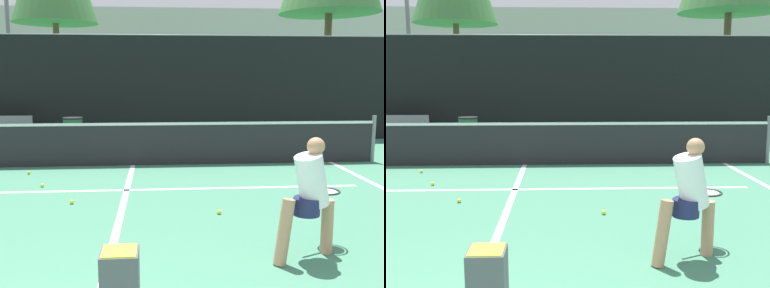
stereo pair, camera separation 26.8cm
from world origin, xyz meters
TOP-DOWN VIEW (x-y plane):
  - court_service_line at (0.00, 5.56)m, footprint 8.25×0.10m
  - court_center_mark at (0.00, 4.40)m, footprint 0.10×6.70m
  - net at (0.00, 7.75)m, footprint 11.09×0.09m
  - fence_back at (0.00, 11.39)m, footprint 24.00×0.06m
  - player_practicing at (2.17, 2.48)m, footprint 1.00×0.88m
  - tennis_ball_scattered_0 at (1.41, 4.09)m, footprint 0.07×0.07m
  - tennis_ball_scattered_2 at (-2.05, 6.99)m, footprint 0.07×0.07m
  - tennis_ball_scattered_5 at (-0.80, 4.78)m, footprint 0.07×0.07m
  - tennis_ball_scattered_7 at (-1.52, 5.91)m, footprint 0.07×0.07m
  - trash_bin at (-1.74, 10.29)m, footprint 0.54×0.54m
  - parked_car at (-3.78, 13.71)m, footprint 1.62×4.22m
  - building_far at (0.00, 30.29)m, footprint 36.00×2.40m

SIDE VIEW (x-z plane):
  - court_service_line at x=0.00m, z-range 0.00..0.01m
  - court_center_mark at x=0.00m, z-range 0.00..0.01m
  - tennis_ball_scattered_0 at x=1.41m, z-range 0.00..0.07m
  - tennis_ball_scattered_2 at x=-2.05m, z-range 0.00..0.07m
  - tennis_ball_scattered_5 at x=-0.80m, z-range 0.00..0.07m
  - tennis_ball_scattered_7 at x=-1.52m, z-range 0.00..0.07m
  - trash_bin at x=-1.74m, z-range 0.00..0.84m
  - net at x=0.00m, z-range -0.02..1.05m
  - parked_car at x=-3.78m, z-range -0.10..1.24m
  - player_practicing at x=2.17m, z-range 0.05..1.38m
  - fence_back at x=0.00m, z-range -0.01..3.15m
  - building_far at x=0.00m, z-range 0.00..6.48m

